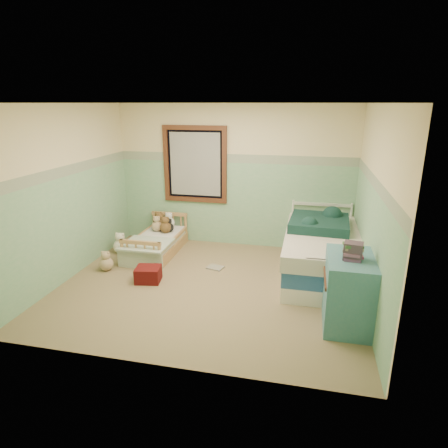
% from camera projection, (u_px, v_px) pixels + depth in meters
% --- Properties ---
extents(floor, '(4.20, 3.60, 0.02)m').
position_uv_depth(floor, '(209.00, 286.00, 5.52)').
color(floor, '#736345').
rests_on(floor, ground).
extents(ceiling, '(4.20, 3.60, 0.02)m').
position_uv_depth(ceiling, '(206.00, 102.00, 4.76)').
color(ceiling, silver).
rests_on(ceiling, wall_back).
extents(wall_back, '(4.20, 0.04, 2.50)m').
position_uv_depth(wall_back, '(234.00, 177.00, 6.81)').
color(wall_back, beige).
rests_on(wall_back, floor).
extents(wall_front, '(4.20, 0.04, 2.50)m').
position_uv_depth(wall_front, '(156.00, 249.00, 3.46)').
color(wall_front, beige).
rests_on(wall_front, floor).
extents(wall_left, '(0.04, 3.60, 2.50)m').
position_uv_depth(wall_left, '(67.00, 193.00, 5.57)').
color(wall_left, beige).
rests_on(wall_left, floor).
extents(wall_right, '(0.04, 3.60, 2.50)m').
position_uv_depth(wall_right, '(374.00, 210.00, 4.70)').
color(wall_right, beige).
rests_on(wall_right, floor).
extents(wainscot_mint, '(4.20, 0.01, 1.50)m').
position_uv_depth(wainscot_mint, '(233.00, 204.00, 6.95)').
color(wainscot_mint, '#6FAB80').
rests_on(wainscot_mint, floor).
extents(border_strip, '(4.20, 0.01, 0.15)m').
position_uv_depth(border_strip, '(234.00, 158.00, 6.70)').
color(border_strip, '#45654C').
rests_on(border_strip, wall_back).
extents(window_frame, '(1.16, 0.06, 1.36)m').
position_uv_depth(window_frame, '(195.00, 165.00, 6.86)').
color(window_frame, '#442515').
rests_on(window_frame, wall_back).
extents(window_blinds, '(0.92, 0.01, 1.12)m').
position_uv_depth(window_blinds, '(195.00, 164.00, 6.87)').
color(window_blinds, '#B0B0AB').
rests_on(window_blinds, window_frame).
extents(toddler_bed_frame, '(0.69, 1.38, 0.18)m').
position_uv_depth(toddler_bed_frame, '(157.00, 248.00, 6.71)').
color(toddler_bed_frame, tan).
rests_on(toddler_bed_frame, floor).
extents(toddler_mattress, '(0.63, 1.32, 0.12)m').
position_uv_depth(toddler_mattress, '(157.00, 240.00, 6.67)').
color(toddler_mattress, white).
rests_on(toddler_mattress, toddler_bed_frame).
extents(patchwork_quilt, '(0.75, 0.69, 0.03)m').
position_uv_depth(patchwork_quilt, '(146.00, 244.00, 6.25)').
color(patchwork_quilt, '#608CB3').
rests_on(patchwork_quilt, toddler_mattress).
extents(plush_bed_brown, '(0.20, 0.20, 0.20)m').
position_uv_depth(plush_bed_brown, '(159.00, 222.00, 7.12)').
color(plush_bed_brown, brown).
rests_on(plush_bed_brown, toddler_mattress).
extents(plush_bed_white, '(0.20, 0.20, 0.20)m').
position_uv_depth(plush_bed_white, '(169.00, 223.00, 7.08)').
color(plush_bed_white, white).
rests_on(plush_bed_white, toddler_mattress).
extents(plush_bed_tan, '(0.19, 0.19, 0.19)m').
position_uv_depth(plush_bed_tan, '(157.00, 226.00, 6.90)').
color(plush_bed_tan, tan).
rests_on(plush_bed_tan, toddler_mattress).
extents(plush_bed_dark, '(0.17, 0.17, 0.17)m').
position_uv_depth(plush_bed_dark, '(169.00, 227.00, 6.86)').
color(plush_bed_dark, black).
rests_on(plush_bed_dark, toddler_mattress).
extents(plush_floor_cream, '(0.25, 0.25, 0.25)m').
position_uv_depth(plush_floor_cream, '(121.00, 246.00, 6.69)').
color(plush_floor_cream, white).
rests_on(plush_floor_cream, floor).
extents(plush_floor_tan, '(0.21, 0.21, 0.21)m').
position_uv_depth(plush_floor_tan, '(106.00, 264.00, 5.99)').
color(plush_floor_tan, tan).
rests_on(plush_floor_tan, floor).
extents(twin_bed_frame, '(1.03, 2.06, 0.22)m').
position_uv_depth(twin_bed_frame, '(320.00, 268.00, 5.84)').
color(twin_bed_frame, white).
rests_on(twin_bed_frame, floor).
extents(twin_boxspring, '(1.03, 2.06, 0.22)m').
position_uv_depth(twin_boxspring, '(321.00, 254.00, 5.78)').
color(twin_boxspring, navy).
rests_on(twin_boxspring, twin_bed_frame).
extents(twin_mattress, '(1.07, 2.10, 0.22)m').
position_uv_depth(twin_mattress, '(322.00, 241.00, 5.71)').
color(twin_mattress, beige).
rests_on(twin_mattress, twin_boxspring).
extents(teal_blanket, '(0.93, 0.98, 0.14)m').
position_uv_depth(teal_blanket, '(319.00, 223.00, 5.95)').
color(teal_blanket, '#10302A').
rests_on(teal_blanket, twin_mattress).
extents(dresser, '(0.52, 0.84, 0.84)m').
position_uv_depth(dresser, '(348.00, 291.00, 4.46)').
color(dresser, teal).
rests_on(dresser, floor).
extents(book_stack, '(0.22, 0.19, 0.20)m').
position_uv_depth(book_stack, '(353.00, 251.00, 4.25)').
color(book_stack, brown).
rests_on(book_stack, dresser).
extents(red_pillow, '(0.40, 0.36, 0.22)m').
position_uv_depth(red_pillow, '(148.00, 274.00, 5.63)').
color(red_pillow, maroon).
rests_on(red_pillow, floor).
extents(floor_book, '(0.29, 0.24, 0.02)m').
position_uv_depth(floor_book, '(215.00, 268.00, 6.10)').
color(floor_book, gold).
rests_on(floor_book, floor).
extents(extra_plush_0, '(0.21, 0.21, 0.21)m').
position_uv_depth(extra_plush_0, '(160.00, 224.00, 6.99)').
color(extra_plush_0, brown).
rests_on(extra_plush_0, toddler_mattress).
extents(extra_plush_1, '(0.17, 0.17, 0.17)m').
position_uv_depth(extra_plush_1, '(156.00, 226.00, 6.91)').
color(extra_plush_1, black).
rests_on(extra_plush_1, toddler_mattress).
extents(extra_plush_2, '(0.20, 0.20, 0.20)m').
position_uv_depth(extra_plush_2, '(166.00, 227.00, 6.81)').
color(extra_plush_2, brown).
rests_on(extra_plush_2, toddler_mattress).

